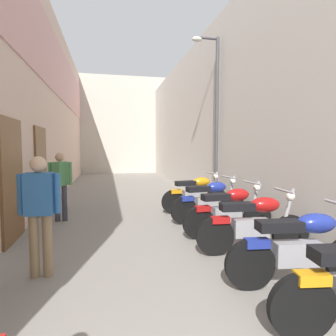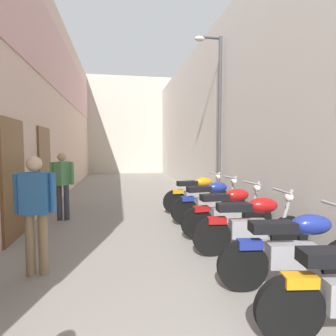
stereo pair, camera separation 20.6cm
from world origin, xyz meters
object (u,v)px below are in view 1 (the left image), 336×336
at_px(motorcycle_fifth, 229,210).
at_px(street_lamp, 214,109).
at_px(motorcycle_sixth, 210,200).
at_px(motorcycle_seventh, 196,193).
at_px(pedestrian_mid_alley, 40,207).
at_px(motorcycle_third, 302,247).
at_px(pedestrian_further_down, 60,181).
at_px(motorcycle_fourth, 254,222).

distance_m(motorcycle_fifth, street_lamp, 3.54).
height_order(motorcycle_sixth, street_lamp, street_lamp).
height_order(motorcycle_fifth, motorcycle_seventh, same).
xyz_separation_m(motorcycle_sixth, pedestrian_mid_alley, (-3.11, -2.10, 0.42)).
xyz_separation_m(motorcycle_third, motorcycle_sixth, (0.00, 3.06, 0.00)).
distance_m(motorcycle_fifth, pedestrian_mid_alley, 3.31).
relative_size(pedestrian_mid_alley, pedestrian_further_down, 1.00).
distance_m(motorcycle_sixth, street_lamp, 2.85).
relative_size(motorcycle_third, pedestrian_mid_alley, 1.18).
relative_size(motorcycle_fifth, motorcycle_seventh, 1.00).
bearing_deg(motorcycle_fifth, motorcycle_sixth, 90.00).
height_order(motorcycle_fourth, motorcycle_fifth, same).
bearing_deg(motorcycle_sixth, pedestrian_mid_alley, -145.96).
bearing_deg(motorcycle_seventh, motorcycle_fourth, -90.00).
relative_size(pedestrian_mid_alley, street_lamp, 0.33).
bearing_deg(motorcycle_fifth, motorcycle_fourth, -90.00).
height_order(motorcycle_fourth, pedestrian_mid_alley, pedestrian_mid_alley).
distance_m(pedestrian_mid_alley, street_lamp, 5.61).
distance_m(motorcycle_third, pedestrian_further_down, 5.08).
xyz_separation_m(motorcycle_fourth, pedestrian_further_down, (-3.31, 2.73, 0.42)).
bearing_deg(motorcycle_fifth, motorcycle_third, -90.00).
relative_size(motorcycle_fifth, motorcycle_sixth, 1.00).
height_order(motorcycle_sixth, pedestrian_further_down, pedestrian_further_down).
bearing_deg(motorcycle_sixth, motorcycle_fifth, -90.00).
xyz_separation_m(motorcycle_seventh, street_lamp, (0.70, 0.55, 2.27)).
bearing_deg(pedestrian_mid_alley, motorcycle_seventh, 45.20).
bearing_deg(pedestrian_further_down, motorcycle_fourth, -39.54).
relative_size(motorcycle_seventh, street_lamp, 0.39).
distance_m(motorcycle_third, motorcycle_fourth, 1.10).
xyz_separation_m(motorcycle_fourth, motorcycle_sixth, (-0.00, 1.96, 0.00)).
bearing_deg(street_lamp, motorcycle_fourth, -101.19).
height_order(pedestrian_mid_alley, street_lamp, street_lamp).
relative_size(motorcycle_fourth, motorcycle_seventh, 1.00).
distance_m(motorcycle_sixth, motorcycle_seventh, 1.03).
distance_m(motorcycle_third, motorcycle_sixth, 3.06).
xyz_separation_m(motorcycle_fourth, pedestrian_mid_alley, (-3.11, -0.14, 0.42)).
bearing_deg(street_lamp, motorcycle_sixth, -113.94).
bearing_deg(motorcycle_third, motorcycle_fifth, 90.00).
relative_size(motorcycle_third, pedestrian_further_down, 1.18).
bearing_deg(motorcycle_fourth, street_lamp, 78.81).
bearing_deg(pedestrian_further_down, street_lamp, 11.43).
bearing_deg(motorcycle_seventh, street_lamp, 37.99).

